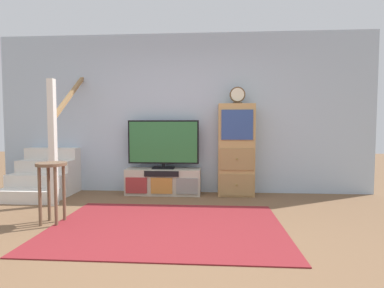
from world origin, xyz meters
name	(u,v)px	position (x,y,z in m)	size (l,w,h in m)	color
ground_plane	(157,249)	(0.00, 0.00, 0.00)	(20.00, 20.00, 0.00)	brown
back_wall	(183,114)	(0.00, 2.46, 1.35)	(6.40, 0.12, 2.70)	#A8BCD1
area_rug	(167,226)	(0.00, 0.60, 0.01)	(2.60, 1.80, 0.01)	maroon
media_console	(163,182)	(-0.30, 2.19, 0.21)	(1.24, 0.38, 0.43)	#BCB29E
television	(163,143)	(-0.30, 2.22, 0.86)	(1.18, 0.22, 0.81)	black
side_cabinet	(236,150)	(0.90, 2.20, 0.75)	(0.58, 0.38, 1.49)	tan
desk_clock	(237,95)	(0.91, 2.19, 1.63)	(0.25, 0.08, 0.27)	#4C3823
staircase	(51,171)	(-2.24, 2.20, 0.37)	(1.00, 1.36, 2.20)	silver
bar_stool_near	(52,178)	(-1.35, 0.64, 0.53)	(0.34, 0.34, 0.71)	brown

